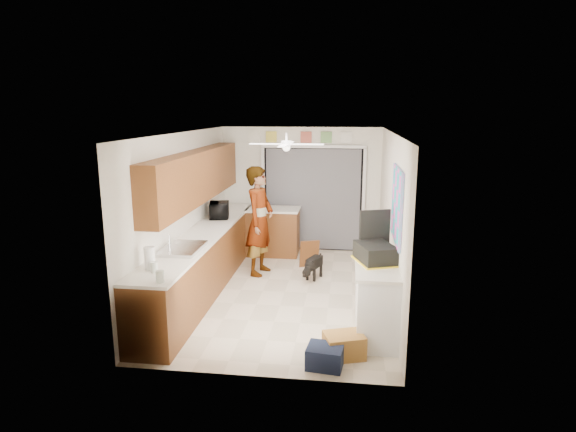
{
  "coord_description": "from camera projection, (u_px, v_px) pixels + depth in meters",
  "views": [
    {
      "loc": [
        0.95,
        -7.15,
        2.84
      ],
      "look_at": [
        0.0,
        0.4,
        1.15
      ],
      "focal_mm": 30.0,
      "sensor_mm": 36.0,
      "label": 1
    }
  ],
  "objects": [
    {
      "name": "left_countertop",
      "position": [
        204.0,
        233.0,
        7.62
      ],
      "size": [
        0.62,
        4.8,
        0.04
      ],
      "primitive_type": "cube",
      "color": "white",
      "rests_on": "left_base_cabinets"
    },
    {
      "name": "ceiling_fan",
      "position": [
        286.0,
        144.0,
        7.35
      ],
      "size": [
        1.14,
        1.14,
        0.24
      ],
      "primitive_type": "cube",
      "color": "white",
      "rests_on": "ceiling"
    },
    {
      "name": "back_opening_recess",
      "position": [
        313.0,
        199.0,
        9.79
      ],
      "size": [
        2.0,
        0.06,
        2.1
      ],
      "primitive_type": "cube",
      "color": "black",
      "rests_on": "wall_back"
    },
    {
      "name": "floor",
      "position": [
        285.0,
        292.0,
        7.66
      ],
      "size": [
        5.0,
        5.0,
        0.0
      ],
      "primitive_type": "plane",
      "color": "beige",
      "rests_on": "ground"
    },
    {
      "name": "peninsula_base",
      "position": [
        273.0,
        232.0,
        9.56
      ],
      "size": [
        1.0,
        0.6,
        0.9
      ],
      "primitive_type": "cube",
      "color": "brown",
      "rests_on": "floor"
    },
    {
      "name": "right_counter_top",
      "position": [
        376.0,
        263.0,
        6.13
      ],
      "size": [
        0.54,
        1.44,
        0.04
      ],
      "primitive_type": "cube",
      "color": "white",
      "rests_on": "right_counter_base"
    },
    {
      "name": "door_trim_left",
      "position": [
        263.0,
        198.0,
        9.89
      ],
      "size": [
        0.06,
        0.04,
        2.1
      ],
      "primitive_type": "cube",
      "color": "white",
      "rests_on": "wall_back"
    },
    {
      "name": "header_frame_2",
      "position": [
        306.0,
        137.0,
        9.54
      ],
      "size": [
        0.22,
        0.02,
        0.22
      ],
      "primitive_type": "cube",
      "color": "#C65B4A",
      "rests_on": "wall_back"
    },
    {
      "name": "microwave",
      "position": [
        219.0,
        210.0,
        8.6
      ],
      "size": [
        0.44,
        0.56,
        0.27
      ],
      "primitive_type": "imported",
      "rotation": [
        0.0,
        0.0,
        1.8
      ],
      "color": "black",
      "rests_on": "left_countertop"
    },
    {
      "name": "right_counter_base",
      "position": [
        376.0,
        298.0,
        6.23
      ],
      "size": [
        0.5,
        1.4,
        0.9
      ],
      "primitive_type": "cube",
      "color": "white",
      "rests_on": "floor"
    },
    {
      "name": "wall_right",
      "position": [
        391.0,
        218.0,
        7.19
      ],
      "size": [
        0.0,
        5.0,
        5.0
      ],
      "primitive_type": "plane",
      "rotation": [
        1.57,
        0.0,
        -1.57
      ],
      "color": "white",
      "rests_on": "ground"
    },
    {
      "name": "cardboard_box",
      "position": [
        344.0,
        345.0,
        5.62
      ],
      "size": [
        0.53,
        0.46,
        0.28
      ],
      "primitive_type": "cube",
      "rotation": [
        0.0,
        0.0,
        0.32
      ],
      "color": "olive",
      "rests_on": "floor"
    },
    {
      "name": "ceiling",
      "position": [
        285.0,
        133.0,
        7.11
      ],
      "size": [
        5.0,
        5.0,
        0.0
      ],
      "primitive_type": "plane",
      "rotation": [
        3.14,
        0.0,
        0.0
      ],
      "color": "white",
      "rests_on": "ground"
    },
    {
      "name": "header_frame_0",
      "position": [
        271.0,
        137.0,
        9.62
      ],
      "size": [
        0.22,
        0.02,
        0.22
      ],
      "primitive_type": "cube",
      "color": "#E3D34B",
      "rests_on": "wall_back"
    },
    {
      "name": "dog",
      "position": [
        314.0,
        267.0,
        8.23
      ],
      "size": [
        0.41,
        0.58,
        0.42
      ],
      "primitive_type": "cube",
      "rotation": [
        0.0,
        0.0,
        -0.37
      ],
      "color": "black",
      "rests_on": "floor"
    },
    {
      "name": "suitcase_rim",
      "position": [
        375.0,
        261.0,
        6.13
      ],
      "size": [
        0.61,
        0.69,
        0.02
      ],
      "primitive_type": "cube",
      "rotation": [
        0.0,
        0.0,
        0.35
      ],
      "color": "yellow",
      "rests_on": "suitcase"
    },
    {
      "name": "door_trim_head",
      "position": [
        313.0,
        147.0,
        9.53
      ],
      "size": [
        2.1,
        0.04,
        0.06
      ],
      "primitive_type": "cube",
      "color": "white",
      "rests_on": "wall_back"
    },
    {
      "name": "suitcase_lid",
      "position": [
        375.0,
        228.0,
        6.33
      ],
      "size": [
        0.41,
        0.17,
        0.5
      ],
      "primitive_type": "cube",
      "rotation": [
        0.0,
        0.0,
        0.35
      ],
      "color": "black",
      "rests_on": "suitcase"
    },
    {
      "name": "curtain_panel",
      "position": [
        313.0,
        200.0,
        9.75
      ],
      "size": [
        1.9,
        0.03,
        2.05
      ],
      "primitive_type": "cube",
      "color": "slate",
      "rests_on": "wall_back"
    },
    {
      "name": "abstract_painting",
      "position": [
        397.0,
        205.0,
        6.14
      ],
      "size": [
        0.03,
        1.15,
        0.95
      ],
      "primitive_type": "cube",
      "color": "#DA50BD",
      "rests_on": "wall_right"
    },
    {
      "name": "jar_b",
      "position": [
        154.0,
        267.0,
        5.72
      ],
      "size": [
        0.11,
        0.11,
        0.13
      ],
      "primitive_type": "cylinder",
      "rotation": [
        0.0,
        0.0,
        0.4
      ],
      "color": "silver",
      "rests_on": "left_countertop"
    },
    {
      "name": "sink_basin",
      "position": [
        183.0,
        249.0,
        6.64
      ],
      "size": [
        0.5,
        0.76,
        0.06
      ],
      "primitive_type": "cube",
      "color": "silver",
      "rests_on": "left_countertop"
    },
    {
      "name": "suitcase",
      "position": [
        375.0,
        253.0,
        6.11
      ],
      "size": [
        0.57,
        0.65,
        0.23
      ],
      "primitive_type": "cube",
      "rotation": [
        0.0,
        0.0,
        0.35
      ],
      "color": "black",
      "rests_on": "right_counter_top"
    },
    {
      "name": "navy_crate",
      "position": [
        325.0,
        357.0,
        5.41
      ],
      "size": [
        0.44,
        0.38,
        0.24
      ],
      "primitive_type": "cube",
      "rotation": [
        0.0,
        0.0,
        -0.13
      ],
      "color": "black",
      "rests_on": "floor"
    },
    {
      "name": "left_base_cabinets",
      "position": [
        205.0,
        262.0,
        7.72
      ],
      "size": [
        0.6,
        4.8,
        0.9
      ],
      "primitive_type": "cube",
      "color": "brown",
      "rests_on": "floor"
    },
    {
      "name": "header_frame_3",
      "position": [
        326.0,
        137.0,
        9.49
      ],
      "size": [
        0.22,
        0.02,
        0.22
      ],
      "primitive_type": "cube",
      "color": "#6EA55E",
      "rests_on": "wall_back"
    },
    {
      "name": "man",
      "position": [
        260.0,
        221.0,
        8.33
      ],
      "size": [
        0.6,
        0.77,
        1.9
      ],
      "primitive_type": "imported",
      "rotation": [
        0.0,
        0.0,
        1.35
      ],
      "color": "white",
      "rests_on": "floor"
    },
    {
      "name": "cabinet_door_panel",
      "position": [
        309.0,
        254.0,
        8.77
      ],
      "size": [
        0.38,
        0.24,
        0.52
      ],
      "primitive_type": "cube",
      "rotation": [
        0.21,
        0.0,
        0.31
      ],
      "color": "brown",
      "rests_on": "floor"
    },
    {
      "name": "header_frame_4",
      "position": [
        347.0,
        138.0,
        9.44
      ],
      "size": [
        0.22,
        0.02,
        0.22
      ],
      "primitive_type": "cube",
      "color": "white",
      "rests_on": "wall_back"
    },
    {
      "name": "paper_towel_roll",
      "position": [
        150.0,
        258.0,
        5.82
      ],
      "size": [
        0.17,
        0.17,
        0.28
      ],
      "primitive_type": "cylinder",
      "rotation": [
        0.0,
        0.0,
        0.37
      ],
      "color": "white",
      "rests_on": "left_countertop"
    },
    {
      "name": "jar_a",
      "position": [
        160.0,
        277.0,
        5.4
      ],
      "size": [
        0.12,
        0.12,
        0.13
      ],
      "primitive_type": "cylinder",
      "rotation": [
        0.0,
        0.0,
        0.4
      ],
      "color": "silver",
      "rests_on": "left_countertop"
    },
    {
      "name": "upper_cabinets",
      "position": [
        197.0,
        176.0,
        7.64
      ],
      "size": [
        0.32,
        4.0,
        0.8
      ],
      "primitive_type": "cube",
      "color": "brown",
      "rests_on": "wall_left"
    },
    {
      "name": "wall_back",
      "position": [
        301.0,
        189.0,
        9.81
      ],
      "size": [
        3.2,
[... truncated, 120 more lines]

